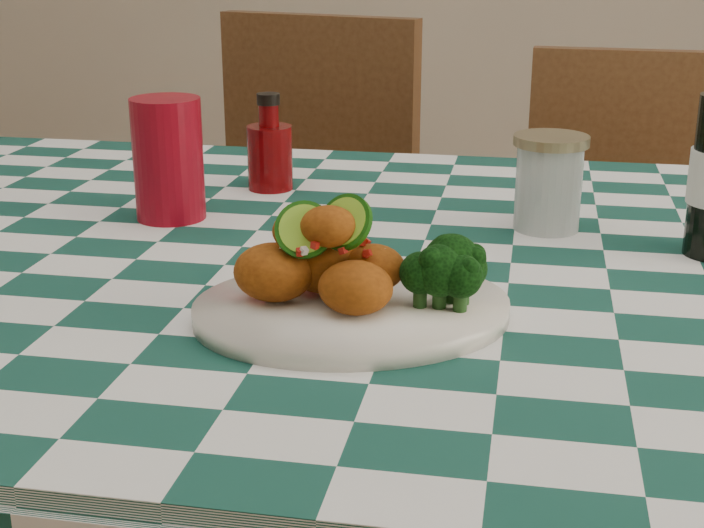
% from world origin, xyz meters
% --- Properties ---
extents(plate, '(0.36, 0.32, 0.02)m').
position_xyz_m(plate, '(0.06, -0.19, 0.80)').
color(plate, silver).
rests_on(plate, dining_table).
extents(fried_chicken_pile, '(0.14, 0.10, 0.09)m').
position_xyz_m(fried_chicken_pile, '(0.04, -0.19, 0.85)').
color(fried_chicken_pile, '#96460E').
rests_on(fried_chicken_pile, plate).
extents(broccoli_side, '(0.09, 0.09, 0.06)m').
position_xyz_m(broccoli_side, '(0.15, -0.18, 0.84)').
color(broccoli_side, black).
rests_on(broccoli_side, plate).
extents(red_tumbler, '(0.09, 0.09, 0.15)m').
position_xyz_m(red_tumbler, '(-0.22, 0.10, 0.86)').
color(red_tumbler, maroon).
rests_on(red_tumbler, dining_table).
extents(ketchup_bottle, '(0.07, 0.07, 0.13)m').
position_xyz_m(ketchup_bottle, '(-0.14, 0.26, 0.85)').
color(ketchup_bottle, '#5B0406').
rests_on(ketchup_bottle, dining_table).
extents(mason_jar, '(0.11, 0.11, 0.12)m').
position_xyz_m(mason_jar, '(0.24, 0.14, 0.84)').
color(mason_jar, '#B2BCBA').
rests_on(mason_jar, dining_table).
extents(wooden_chair_left, '(0.54, 0.56, 0.97)m').
position_xyz_m(wooden_chair_left, '(-0.28, 0.77, 0.48)').
color(wooden_chair_left, '#472814').
rests_on(wooden_chair_left, ground).
extents(wooden_chair_right, '(0.44, 0.46, 0.92)m').
position_xyz_m(wooden_chair_right, '(0.41, 0.71, 0.46)').
color(wooden_chair_right, '#472814').
rests_on(wooden_chair_right, ground).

